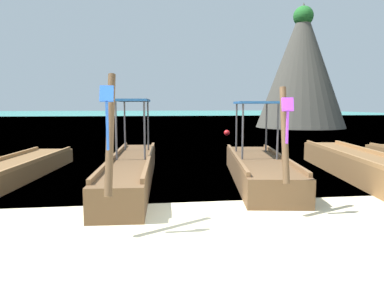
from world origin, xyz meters
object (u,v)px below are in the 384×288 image
at_px(longtail_boat_blue_ribbon, 132,168).
at_px(longtail_boat_violet_ribbon, 259,167).
at_px(longtail_boat_orange_ribbon, 358,165).
at_px(mooring_buoy_near, 227,133).
at_px(longtail_boat_yellow_ribbon, 20,168).
at_px(karst_rock, 303,68).

relative_size(longtail_boat_blue_ribbon, longtail_boat_violet_ribbon, 1.23).
bearing_deg(longtail_boat_violet_ribbon, longtail_boat_blue_ribbon, 176.90).
relative_size(longtail_boat_orange_ribbon, mooring_buoy_near, 17.26).
relative_size(longtail_boat_yellow_ribbon, longtail_boat_blue_ribbon, 0.86).
relative_size(longtail_boat_yellow_ribbon, longtail_boat_orange_ribbon, 0.91).
height_order(longtail_boat_yellow_ribbon, longtail_boat_orange_ribbon, longtail_boat_yellow_ribbon).
xyz_separation_m(longtail_boat_blue_ribbon, longtail_boat_violet_ribbon, (3.31, -0.18, -0.02)).
height_order(longtail_boat_violet_ribbon, karst_rock, karst_rock).
xyz_separation_m(karst_rock, mooring_buoy_near, (-8.71, -7.96, -5.15)).
xyz_separation_m(longtail_boat_violet_ribbon, mooring_buoy_near, (2.26, 13.48, -0.17)).
distance_m(longtail_boat_yellow_ribbon, karst_rock, 27.04).
bearing_deg(longtail_boat_blue_ribbon, longtail_boat_yellow_ribbon, 158.82).
bearing_deg(longtail_boat_yellow_ribbon, longtail_boat_orange_ribbon, -7.78).
bearing_deg(mooring_buoy_near, longtail_boat_blue_ribbon, -112.74).
distance_m(longtail_boat_blue_ribbon, mooring_buoy_near, 14.42).
height_order(longtail_boat_orange_ribbon, karst_rock, karst_rock).
bearing_deg(longtail_boat_violet_ribbon, mooring_buoy_near, 80.48).
bearing_deg(longtail_boat_yellow_ribbon, mooring_buoy_near, 54.19).
bearing_deg(longtail_boat_orange_ribbon, mooring_buoy_near, 92.69).
bearing_deg(longtail_boat_blue_ribbon, mooring_buoy_near, 67.26).
distance_m(longtail_boat_blue_ribbon, karst_rock, 26.09).
xyz_separation_m(longtail_boat_yellow_ribbon, longtail_boat_orange_ribbon, (9.35, -1.28, 0.09)).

